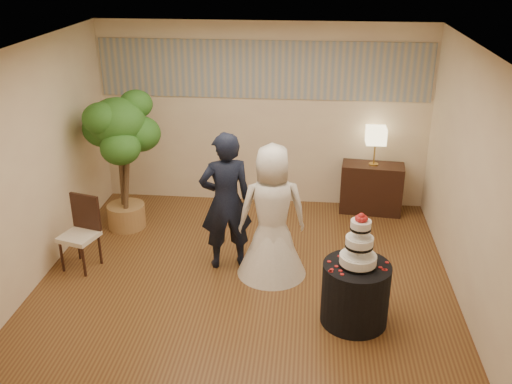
# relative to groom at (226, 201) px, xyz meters

# --- Properties ---
(floor) EXTENTS (5.00, 5.00, 0.00)m
(floor) POSITION_rel_groom_xyz_m (0.28, -0.44, -0.89)
(floor) COLOR brown
(floor) RESTS_ON ground
(ceiling) EXTENTS (5.00, 5.00, 0.00)m
(ceiling) POSITION_rel_groom_xyz_m (0.28, -0.44, 1.91)
(ceiling) COLOR white
(ceiling) RESTS_ON wall_back
(wall_back) EXTENTS (5.00, 0.06, 2.80)m
(wall_back) POSITION_rel_groom_xyz_m (0.28, 2.06, 0.51)
(wall_back) COLOR beige
(wall_back) RESTS_ON ground
(wall_front) EXTENTS (5.00, 0.06, 2.80)m
(wall_front) POSITION_rel_groom_xyz_m (0.28, -2.94, 0.51)
(wall_front) COLOR beige
(wall_front) RESTS_ON ground
(wall_left) EXTENTS (0.06, 5.00, 2.80)m
(wall_left) POSITION_rel_groom_xyz_m (-2.22, -0.44, 0.51)
(wall_left) COLOR beige
(wall_left) RESTS_ON ground
(wall_right) EXTENTS (0.06, 5.00, 2.80)m
(wall_right) POSITION_rel_groom_xyz_m (2.78, -0.44, 0.51)
(wall_right) COLOR beige
(wall_right) RESTS_ON ground
(mural_border) EXTENTS (4.90, 0.02, 0.85)m
(mural_border) POSITION_rel_groom_xyz_m (0.28, 2.04, 1.21)
(mural_border) COLOR #979790
(mural_border) RESTS_ON wall_back
(groom) EXTENTS (0.75, 0.61, 1.78)m
(groom) POSITION_rel_groom_xyz_m (0.00, 0.00, 0.00)
(groom) COLOR black
(groom) RESTS_ON floor
(bride) EXTENTS (0.99, 0.99, 1.68)m
(bride) POSITION_rel_groom_xyz_m (0.58, -0.14, -0.05)
(bride) COLOR white
(bride) RESTS_ON floor
(cake_table) EXTENTS (0.79, 0.79, 0.70)m
(cake_table) POSITION_rel_groom_xyz_m (1.55, -1.05, -0.54)
(cake_table) COLOR black
(cake_table) RESTS_ON floor
(wedding_cake) EXTENTS (0.40, 0.40, 0.61)m
(wedding_cake) POSITION_rel_groom_xyz_m (1.55, -1.05, 0.11)
(wedding_cake) COLOR white
(wedding_cake) RESTS_ON cake_table
(console) EXTENTS (0.95, 0.49, 0.76)m
(console) POSITION_rel_groom_xyz_m (1.96, 1.80, -0.51)
(console) COLOR black
(console) RESTS_ON floor
(table_lamp) EXTENTS (0.29, 0.29, 0.58)m
(table_lamp) POSITION_rel_groom_xyz_m (1.96, 1.80, 0.17)
(table_lamp) COLOR beige
(table_lamp) RESTS_ON console
(ficus_tree) EXTENTS (1.06, 1.06, 2.02)m
(ficus_tree) POSITION_rel_groom_xyz_m (-1.61, 0.91, 0.12)
(ficus_tree) COLOR #2C621F
(ficus_tree) RESTS_ON floor
(side_chair) EXTENTS (0.54, 0.55, 0.94)m
(side_chair) POSITION_rel_groom_xyz_m (-1.83, -0.26, -0.42)
(side_chair) COLOR black
(side_chair) RESTS_ON floor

